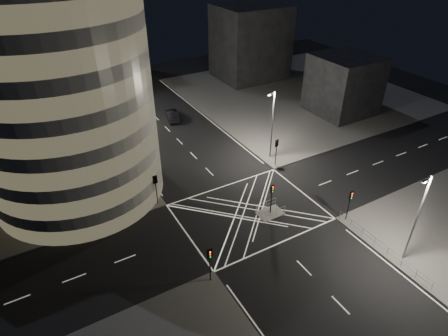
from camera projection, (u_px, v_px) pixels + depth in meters
ground at (249, 212)px, 44.29m from camera, size 120.00×120.00×0.00m
sidewalk_far_right at (296, 93)px, 76.07m from camera, size 42.00×42.00×0.15m
central_island at (270, 213)px, 43.99m from camera, size 3.00×2.00×0.15m
office_tower_curved at (10, 92)px, 42.44m from camera, size 30.00×29.00×27.20m
building_right_far at (250, 42)px, 80.20m from camera, size 14.00×12.00×15.00m
building_right_near at (343, 84)px, 65.71m from camera, size 10.00×10.00×10.00m
building_far_end at (87, 35)px, 80.06m from camera, size 18.00×8.00×18.00m
tree_a at (134, 171)px, 44.22m from camera, size 4.01×4.01×6.31m
tree_b at (118, 139)px, 47.85m from camera, size 5.06×5.06×8.29m
tree_c at (106, 127)px, 52.68m from camera, size 3.78×3.78×6.73m
tree_d at (95, 108)px, 56.76m from camera, size 5.74×5.74×8.39m
tree_e at (87, 100)px, 61.53m from camera, size 3.96×3.96×6.66m
traffic_signal_fl at (156, 184)px, 43.99m from camera, size 0.55×0.22×4.00m
traffic_signal_nl at (210, 259)px, 34.07m from camera, size 0.55×0.22×4.00m
traffic_signal_fr at (276, 148)px, 51.35m from camera, size 0.55×0.22×4.00m
traffic_signal_nr at (350, 200)px, 41.43m from camera, size 0.55×0.22×4.00m
traffic_signal_island at (272, 194)px, 42.45m from camera, size 0.55×0.22×4.00m
street_lamp_left_near at (133, 147)px, 46.10m from camera, size 1.25×0.25×10.00m
street_lamp_left_far at (97, 99)px, 59.23m from camera, size 1.25×0.25×10.00m
street_lamp_right_far at (272, 123)px, 51.80m from camera, size 1.25×0.25×10.00m
street_lamp_right_near at (417, 217)px, 35.02m from camera, size 1.25×0.25×10.00m
railing_near_right at (381, 246)px, 38.51m from camera, size 0.06×11.70×1.10m
railing_island_south at (275, 213)px, 42.99m from camera, size 2.80×0.06×1.10m
railing_island_north at (266, 205)px, 44.30m from camera, size 2.80×0.06×1.10m
sedan at (172, 115)px, 65.20m from camera, size 2.87×5.41×1.69m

